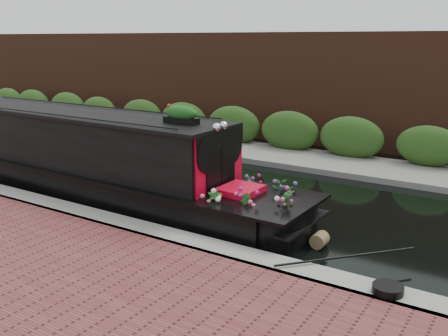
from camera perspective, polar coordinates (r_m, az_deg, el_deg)
The scene contains 8 objects.
ground at distance 12.91m, azimuth -2.87°, elevation -2.43°, with size 80.00×80.00×0.00m, color black.
near_bank_coping at distance 10.56m, azimuth -13.39°, elevation -6.79°, with size 40.00×0.60×0.50m, color gray.
far_bank_path at distance 16.39m, azimuth 5.68°, elevation 1.21°, with size 40.00×2.40×0.34m, color slate.
far_hedge at distance 17.18m, azimuth 7.05°, elevation 1.79°, with size 40.00×1.10×2.80m, color #274A18.
far_brick_wall at distance 19.05m, azimuth 9.81°, elevation 2.95°, with size 40.00×1.00×8.00m, color #4F291A.
narrowboat at distance 12.75m, azimuth -15.20°, elevation 0.51°, with size 11.31×2.18×2.64m.
rope_fender at distance 9.55m, azimuth 10.86°, elevation -8.07°, with size 0.28×0.28×0.32m, color brown.
coiled_mooring_rope at distance 7.69m, azimuth 18.22°, elevation -13.02°, with size 0.44×0.44×0.12m, color black.
Camera 1 is at (7.20, -10.03, 3.78)m, focal length 40.00 mm.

